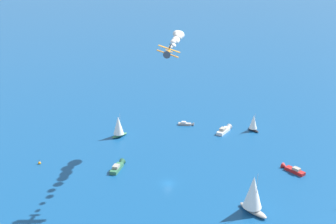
# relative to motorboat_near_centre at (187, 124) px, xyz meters

# --- Properties ---
(ground_plane) EXTENTS (2000.00, 2000.00, 0.00)m
(ground_plane) POSITION_rel_motorboat_near_centre_xyz_m (-43.65, 36.17, -0.59)
(ground_plane) COLOR navy
(motorboat_near_centre) EXTENTS (6.12, 7.12, 2.18)m
(motorboat_near_centre) POSITION_rel_motorboat_near_centre_xyz_m (0.00, 0.00, 0.00)
(motorboat_near_centre) COLOR #9E9993
(motorboat_near_centre) RESTS_ON ground_plane
(sailboat_far_port) EXTENTS (5.66, 8.72, 10.83)m
(sailboat_far_port) POSITION_rel_motorboat_near_centre_xyz_m (3.38, 34.00, 4.36)
(sailboat_far_port) COLOR #33704C
(sailboat_far_port) RESTS_ON ground_plane
(sailboat_far_stbd) EXTENTS (6.70, 3.78, 8.57)m
(sailboat_far_stbd) POSITION_rel_motorboat_near_centre_xyz_m (-21.56, -22.46, 3.32)
(sailboat_far_stbd) COLOR black
(sailboat_far_stbd) RESTS_ON ground_plane
(motorboat_offshore) EXTENTS (9.63, 3.57, 2.73)m
(motorboat_offshore) POSITION_rel_motorboat_near_centre_xyz_m (-59.19, -8.12, 0.15)
(motorboat_offshore) COLOR #B21E1E
(motorboat_offshore) RESTS_ON ground_plane
(motorboat_trailing) EXTENTS (9.06, 8.98, 2.94)m
(motorboat_trailing) POSITION_rel_motorboat_near_centre_xyz_m (-24.41, 46.65, 0.21)
(motorboat_trailing) COLOR #33704C
(motorboat_trailing) RESTS_ON ground_plane
(sailboat_ahead) EXTENTS (10.88, 6.43, 13.70)m
(sailboat_ahead) POSITION_rel_motorboat_near_centre_xyz_m (-72.01, 22.69, 5.67)
(sailboat_ahead) COLOR #9E9993
(sailboat_ahead) RESTS_ON ground_plane
(motorboat_mid_cluster) EXTENTS (7.61, 11.21, 3.23)m
(motorboat_mid_cluster) POSITION_rel_motorboat_near_centre_xyz_m (-15.72, -10.67, 0.28)
(motorboat_mid_cluster) COLOR white
(motorboat_mid_cluster) RESTS_ON ground_plane
(marker_buoy) EXTENTS (1.10, 1.10, 2.10)m
(marker_buoy) POSITION_rel_motorboat_near_centre_xyz_m (-5.69, 71.32, -0.20)
(marker_buoy) COLOR orange
(marker_buoy) RESTS_ON ground_plane
(biplane_lead) EXTENTS (6.90, 6.69, 3.97)m
(biplane_lead) POSITION_rel_motorboat_near_centre_xyz_m (-43.91, 36.31, 45.83)
(biplane_lead) COLOR orange
(wingwalker_lead) EXTENTS (0.68, 0.85, 1.77)m
(wingwalker_lead) POSITION_rel_motorboat_near_centre_xyz_m (-44.32, 35.78, 47.91)
(wingwalker_lead) COLOR black
(smoke_trail_lead) EXTENTS (30.99, 24.94, 5.12)m
(smoke_trail_lead) POSITION_rel_motorboat_near_centre_xyz_m (-19.18, 17.57, 45.66)
(smoke_trail_lead) COLOR silver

